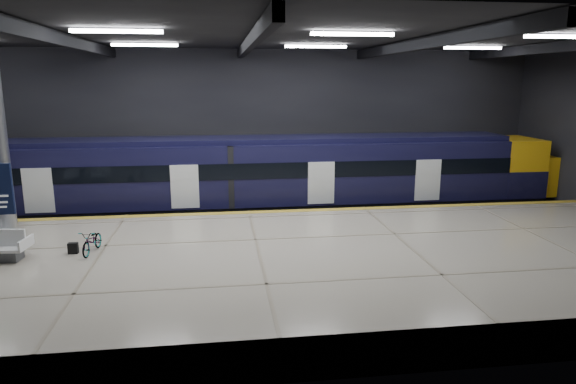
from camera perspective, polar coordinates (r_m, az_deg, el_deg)
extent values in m
plane|color=black|center=(19.16, -3.80, -7.53)|extent=(30.00, 30.00, 0.00)
cube|color=black|center=(26.13, -5.18, 6.79)|extent=(30.00, 0.10, 8.00)
cube|color=black|center=(10.36, -0.96, -1.62)|extent=(30.00, 0.10, 8.00)
cube|color=black|center=(18.09, -4.17, 17.06)|extent=(30.00, 16.00, 0.10)
cube|color=black|center=(18.66, -23.58, 15.19)|extent=(0.25, 16.00, 0.40)
cube|color=black|center=(18.07, -4.16, 16.27)|extent=(0.25, 16.00, 0.40)
cube|color=black|center=(19.41, 14.52, 15.65)|extent=(0.25, 16.00, 0.40)
cube|color=black|center=(22.34, 29.37, 14.01)|extent=(0.25, 16.00, 0.40)
cube|color=white|center=(16.29, -18.49, 16.59)|extent=(2.60, 0.18, 0.10)
cube|color=white|center=(16.58, 7.19, 17.02)|extent=(2.60, 0.18, 0.10)
cube|color=white|center=(19.56, 28.17, 14.98)|extent=(2.60, 0.18, 0.10)
cube|color=white|center=(22.21, -15.62, 15.46)|extent=(2.60, 0.18, 0.10)
cube|color=white|center=(22.42, 3.11, 15.84)|extent=(2.60, 0.18, 0.10)
cube|color=white|center=(24.71, 19.84, 14.83)|extent=(2.60, 0.18, 0.10)
cube|color=#B6AD9A|center=(16.63, -3.21, -8.65)|extent=(30.00, 11.00, 1.10)
cube|color=gold|center=(21.46, -4.36, -2.26)|extent=(30.00, 0.40, 0.01)
cube|color=gray|center=(23.68, -4.62, -3.44)|extent=(30.00, 0.08, 0.16)
cube|color=gray|center=(25.07, -4.81, -2.55)|extent=(30.00, 0.08, 0.16)
cube|color=black|center=(24.27, -3.97, -1.89)|extent=(24.00, 2.58, 0.80)
cube|color=black|center=(23.90, -4.04, 2.24)|extent=(24.00, 2.80, 2.75)
cube|color=black|center=(23.69, -4.09, 5.80)|extent=(24.00, 2.30, 0.24)
cube|color=black|center=(22.47, -3.80, 2.31)|extent=(24.00, 0.04, 0.70)
cube|color=white|center=(22.97, 3.70, 1.01)|extent=(1.20, 0.05, 1.90)
cube|color=yellow|center=(27.92, 23.67, 2.69)|extent=(2.00, 2.80, 2.75)
ellipsoid|color=yellow|center=(29.43, 27.93, 1.79)|extent=(3.60, 2.52, 1.90)
cube|color=black|center=(28.05, 24.23, 3.05)|extent=(1.60, 2.38, 0.80)
cube|color=white|center=(17.60, -27.09, -5.08)|extent=(0.18, 0.92, 0.33)
imported|color=#99999E|center=(17.54, -20.92, -5.11)|extent=(0.73, 1.53, 0.77)
cube|color=black|center=(17.75, -22.76, -5.78)|extent=(0.31, 0.19, 0.35)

